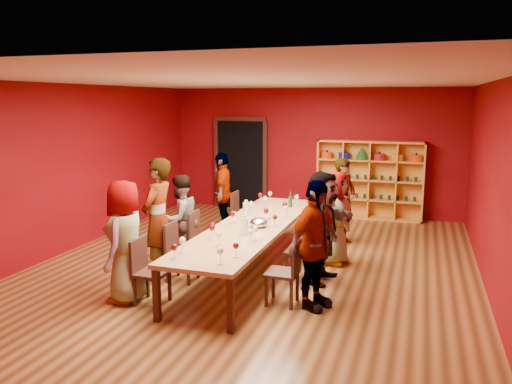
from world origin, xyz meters
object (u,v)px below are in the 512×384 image
at_px(person_right_2, 322,227).
at_px(shelving_unit, 370,176).
at_px(person_right_1, 314,245).
at_px(chair_person_right_1, 288,269).
at_px(chair_person_right_4, 330,217).
at_px(person_left_1, 158,219).
at_px(chair_person_left_0, 146,268).
at_px(spittoon_bowl, 259,223).
at_px(person_left_2, 180,219).
at_px(person_right_3, 335,218).
at_px(chair_person_left_1, 178,249).
at_px(chair_person_right_3, 317,233).
at_px(wine_bottle, 290,201).
at_px(person_left_4, 222,194).
at_px(chair_person_left_2, 200,235).
at_px(person_right_4, 344,201).
at_px(tasting_table, 251,228).
at_px(chair_person_right_2, 305,248).
at_px(chair_person_left_4, 240,211).
at_px(person_left_0, 125,241).

bearing_deg(person_right_2, shelving_unit, 6.59).
xyz_separation_m(person_right_1, person_right_2, (-0.09, 1.03, -0.01)).
height_order(chair_person_right_1, chair_person_right_4, same).
relative_size(person_left_1, chair_person_right_4, 2.09).
relative_size(chair_person_left_0, spittoon_bowl, 3.07).
distance_m(person_left_2, person_right_3, 2.59).
distance_m(chair_person_left_1, chair_person_right_3, 2.39).
xyz_separation_m(chair_person_right_3, wine_bottle, (-0.66, 0.74, 0.37)).
xyz_separation_m(person_left_1, person_left_4, (-0.05, 2.71, -0.09)).
bearing_deg(chair_person_left_2, wine_bottle, 52.08).
height_order(person_right_1, spittoon_bowl, person_right_1).
xyz_separation_m(shelving_unit, person_right_4, (-0.24, -2.32, -0.16)).
xyz_separation_m(chair_person_left_1, chair_person_right_3, (1.82, 1.54, 0.00)).
height_order(person_left_2, person_right_2, person_right_2).
bearing_deg(person_right_2, person_right_4, 9.70).
bearing_deg(tasting_table, chair_person_right_3, 39.95).
relative_size(shelving_unit, chair_person_left_1, 2.70).
bearing_deg(shelving_unit, chair_person_right_2, -96.26).
bearing_deg(person_right_4, chair_person_right_4, 113.97).
height_order(chair_person_right_2, person_right_2, person_right_2).
distance_m(chair_person_left_1, person_left_1, 0.54).
xyz_separation_m(chair_person_left_4, chair_person_right_1, (1.82, -3.07, 0.00)).
bearing_deg(chair_person_left_0, chair_person_right_3, 53.53).
xyz_separation_m(person_left_4, person_right_3, (2.50, -1.17, -0.05)).
relative_size(chair_person_right_1, wine_bottle, 3.06).
bearing_deg(person_left_4, person_left_1, -14.16).
height_order(chair_person_right_2, chair_person_right_4, same).
bearing_deg(wine_bottle, chair_person_right_2, -67.67).
height_order(chair_person_left_0, person_right_3, person_right_3).
bearing_deg(person_left_1, chair_person_left_0, 17.94).
height_order(chair_person_left_4, chair_person_right_2, same).
bearing_deg(person_right_3, tasting_table, 135.07).
xyz_separation_m(shelving_unit, spittoon_bowl, (-1.25, -4.41, -0.17)).
bearing_deg(person_left_0, person_left_1, 173.27).
relative_size(person_left_2, chair_person_left_4, 1.68).
relative_size(person_left_1, person_left_2, 1.25).
bearing_deg(chair_person_right_4, wine_bottle, -142.94).
height_order(tasting_table, person_left_1, person_left_1).
height_order(shelving_unit, wine_bottle, shelving_unit).
relative_size(chair_person_left_1, person_right_2, 0.53).
xyz_separation_m(person_left_1, chair_person_right_2, (2.14, 0.67, -0.44)).
relative_size(chair_person_left_0, chair_person_left_1, 1.00).
distance_m(chair_person_left_2, chair_person_right_2, 1.82).
bearing_deg(chair_person_right_1, person_right_2, 76.18).
relative_size(chair_person_left_4, wine_bottle, 3.06).
distance_m(person_right_1, chair_person_right_3, 1.97).
relative_size(chair_person_right_2, chair_person_right_3, 1.00).
height_order(person_left_0, chair_person_right_3, person_left_0).
xyz_separation_m(chair_person_left_1, chair_person_right_4, (1.82, 2.78, 0.00)).
distance_m(spittoon_bowl, wine_bottle, 1.59).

